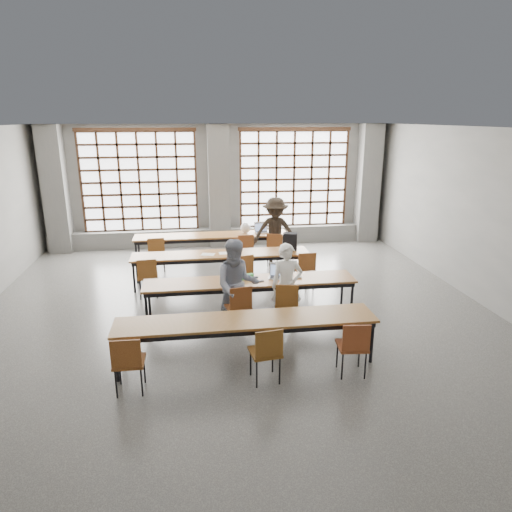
{
  "coord_description": "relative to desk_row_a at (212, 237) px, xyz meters",
  "views": [
    {
      "loc": [
        -0.8,
        -7.96,
        3.69
      ],
      "look_at": [
        0.39,
        0.4,
        1.1
      ],
      "focal_mm": 32.0,
      "sensor_mm": 36.0,
      "label": 1
    }
  ],
  "objects": [
    {
      "name": "floor",
      "position": [
        0.32,
        -3.67,
        -0.66
      ],
      "size": [
        11.0,
        11.0,
        0.0
      ],
      "primitive_type": "plane",
      "color": "#4C4C49",
      "rests_on": "ground"
    },
    {
      "name": "ceiling",
      "position": [
        0.32,
        -3.67,
        2.84
      ],
      "size": [
        11.0,
        11.0,
        0.0
      ],
      "primitive_type": "plane",
      "rotation": [
        3.14,
        0.0,
        0.0
      ],
      "color": "silver",
      "rests_on": "floor"
    },
    {
      "name": "wall_back",
      "position": [
        0.32,
        1.83,
        1.09
      ],
      "size": [
        10.0,
        0.0,
        10.0
      ],
      "primitive_type": "plane",
      "rotation": [
        1.57,
        0.0,
        0.0
      ],
      "color": "slate",
      "rests_on": "floor"
    },
    {
      "name": "wall_front",
      "position": [
        0.32,
        -9.17,
        1.09
      ],
      "size": [
        10.0,
        0.0,
        10.0
      ],
      "primitive_type": "plane",
      "rotation": [
        -1.57,
        0.0,
        0.0
      ],
      "color": "slate",
      "rests_on": "floor"
    },
    {
      "name": "wall_right",
      "position": [
        5.32,
        -3.67,
        1.09
      ],
      "size": [
        0.0,
        11.0,
        11.0
      ],
      "primitive_type": "plane",
      "rotation": [
        1.57,
        0.0,
        -1.57
      ],
      "color": "slate",
      "rests_on": "floor"
    },
    {
      "name": "column_left",
      "position": [
        -4.18,
        1.55,
        1.09
      ],
      "size": [
        0.6,
        0.55,
        3.5
      ],
      "primitive_type": "cube",
      "color": "#5C5C59",
      "rests_on": "floor"
    },
    {
      "name": "column_mid",
      "position": [
        0.32,
        1.55,
        1.09
      ],
      "size": [
        0.6,
        0.55,
        3.5
      ],
      "primitive_type": "cube",
      "color": "#5C5C59",
      "rests_on": "floor"
    },
    {
      "name": "column_right",
      "position": [
        4.82,
        1.55,
        1.09
      ],
      "size": [
        0.6,
        0.55,
        3.5
      ],
      "primitive_type": "cube",
      "color": "#5C5C59",
      "rests_on": "floor"
    },
    {
      "name": "window_left",
      "position": [
        -1.93,
        1.76,
        1.24
      ],
      "size": [
        3.32,
        0.12,
        3.0
      ],
      "color": "white",
      "rests_on": "wall_back"
    },
    {
      "name": "window_right",
      "position": [
        2.57,
        1.76,
        1.24
      ],
      "size": [
        3.32,
        0.12,
        3.0
      ],
      "color": "white",
      "rests_on": "wall_back"
    },
    {
      "name": "sill_ledge",
      "position": [
        0.32,
        1.63,
        -0.41
      ],
      "size": [
        9.8,
        0.35,
        0.5
      ],
      "primitive_type": "cube",
      "color": "#5C5C59",
      "rests_on": "floor"
    },
    {
      "name": "desk_row_a",
      "position": [
        0.0,
        0.0,
        0.0
      ],
      "size": [
        4.0,
        0.7,
        0.73
      ],
      "color": "brown",
      "rests_on": "floor"
    },
    {
      "name": "desk_row_b",
      "position": [
        0.13,
        -1.73,
        0.0
      ],
      "size": [
        4.0,
        0.7,
        0.73
      ],
      "color": "brown",
      "rests_on": "floor"
    },
    {
      "name": "desk_row_c",
      "position": [
        0.55,
        -3.59,
        0.0
      ],
      "size": [
        4.0,
        0.7,
        0.73
      ],
      "color": "brown",
      "rests_on": "floor"
    },
    {
      "name": "desk_row_d",
      "position": [
        0.27,
        -5.3,
        0.0
      ],
      "size": [
        4.0,
        0.7,
        0.73
      ],
      "color": "brown",
      "rests_on": "floor"
    },
    {
      "name": "chair_back_left",
      "position": [
        -1.39,
        -0.63,
        -0.13
      ],
      "size": [
        0.46,
        0.46,
        0.88
      ],
      "color": "brown",
      "rests_on": "floor"
    },
    {
      "name": "chair_back_mid",
      "position": [
        0.81,
        -0.63,
        -0.13
      ],
      "size": [
        0.45,
        0.45,
        0.88
      ],
      "color": "brown",
      "rests_on": "floor"
    },
    {
      "name": "chair_back_right",
      "position": [
        1.58,
        -0.63,
        -0.13
      ],
      "size": [
        0.52,
        0.53,
        0.88
      ],
      "color": "brown",
      "rests_on": "floor"
    },
    {
      "name": "chair_mid_left",
      "position": [
        -1.46,
        -2.36,
        -0.13
      ],
      "size": [
        0.46,
        0.46,
        0.88
      ],
      "color": "brown",
      "rests_on": "floor"
    },
    {
      "name": "chair_mid_centre",
      "position": [
        0.55,
        -2.36,
        -0.13
      ],
      "size": [
        0.51,
        0.51,
        0.88
      ],
      "color": "brown",
      "rests_on": "floor"
    },
    {
      "name": "chair_mid_right",
      "position": [
        1.93,
        -2.36,
        -0.13
      ],
      "size": [
        0.44,
        0.45,
        0.88
      ],
      "color": "brown",
      "rests_on": "floor"
    },
    {
      "name": "chair_front_left",
      "position": [
        0.27,
        -4.22,
        -0.13
      ],
      "size": [
        0.5,
        0.5,
        0.88
      ],
      "color": "brown",
      "rests_on": "floor"
    },
    {
      "name": "chair_front_right",
      "position": [
        1.13,
        -4.22,
        -0.13
      ],
      "size": [
        0.51,
        0.51,
        0.88
      ],
      "color": "brown",
      "rests_on": "floor"
    },
    {
      "name": "chair_near_left",
      "position": [
        -1.43,
        -5.92,
        -0.13
      ],
      "size": [
        0.43,
        0.43,
        0.88
      ],
      "color": "brown",
      "rests_on": "floor"
    },
    {
      "name": "chair_near_mid",
      "position": [
        0.48,
        -5.92,
        -0.13
      ],
      "size": [
        0.47,
        0.47,
        0.88
      ],
      "color": "brown",
      "rests_on": "floor"
    },
    {
      "name": "chair_near_right",
      "position": [
        1.77,
        -5.92,
        -0.13
      ],
      "size": [
        0.46,
        0.46,
        0.88
      ],
      "color": "brown",
      "rests_on": "floor"
    },
    {
      "name": "student_male",
      "position": [
        1.15,
        -4.09,
        0.11
      ],
      "size": [
        0.59,
        0.41,
        1.55
      ],
      "primitive_type": "imported",
      "rotation": [
        0.0,
        0.0,
        -0.07
      ],
      "color": "white",
      "rests_on": "floor"
    },
    {
      "name": "student_female",
      "position": [
        0.25,
        -4.09,
        0.17
      ],
      "size": [
        0.81,
        0.63,
        1.66
      ],
      "primitive_type": "imported",
      "rotation": [
        0.0,
        0.0,
        0.0
      ],
      "color": "navy",
      "rests_on": "floor"
    },
    {
      "name": "student_back",
      "position": [
        1.6,
        -0.5,
        0.21
      ],
      "size": [
        1.17,
        0.72,
        1.76
      ],
      "primitive_type": "imported",
      "rotation": [
        0.0,
        0.0,
        -0.06
      ],
      "color": "black",
      "rests_on": "floor"
    },
    {
      "name": "laptop_front",
      "position": [
        1.12,
        -3.48,
        0.13
      ],
      "size": [
        0.42,
        0.38,
        0.26
      ],
      "color": "#B4B4B9",
      "rests_on": "desk_row_c"
    },
    {
      "name": "laptop_back",
      "position": [
        1.34,
        0.11,
        0.13
      ],
      "size": [
        0.39,
        0.34,
        0.26
      ],
      "color": "silver",
      "rests_on": "desk_row_a"
    },
    {
      "name": "mouse",
      "position": [
        1.5,
        -3.61,
        0.08
      ],
      "size": [
        0.1,
        0.07,
        0.04
      ],
      "primitive_type": "ellipsoid",
      "rotation": [
        0.0,
        0.0,
        -0.1
      ],
      "color": "white",
      "rests_on": "desk_row_c"
    },
    {
      "name": "green_box",
      "position": [
        0.5,
        -3.51,
        0.11
      ],
      "size": [
        0.27,
        0.17,
        0.09
      ],
      "primitive_type": "cube",
      "rotation": [
        0.0,
        0.0,
        0.36
      ],
      "color": "green",
      "rests_on": "desk_row_c"
    },
    {
      "name": "phone",
      "position": [
        0.73,
        -3.69,
        0.07
      ],
      "size": [
        0.14,
        0.1,
        0.01
      ],
      "primitive_type": "cube",
      "rotation": [
        0.0,
        0.0,
        0.39
      ],
      "color": "black",
      "rests_on": "desk_row_c"
    },
    {
      "name": "paper_sheet_b",
      "position": [
        -0.17,
        -1.78,
        0.07
      ],
      "size": [
        0.34,
        0.29,
        0.0
      ],
      "primitive_type": "cube",
      "rotation": [
        0.0,
        0.0,
        -0.29
      ],
      "color": "silver",
      "rests_on": "desk_row_b"
    },
    {
      "name": "paper_sheet_c",
      "position": [
        0.23,
        -1.73,
        0.07
      ],
      "size": [
        0.31,
        0.22,
        0.0
      ],
      "primitive_type": "cube",
      "rotation": [
        0.0,
        0.0,
        0.04
      ],
      "color": "white",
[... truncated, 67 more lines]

